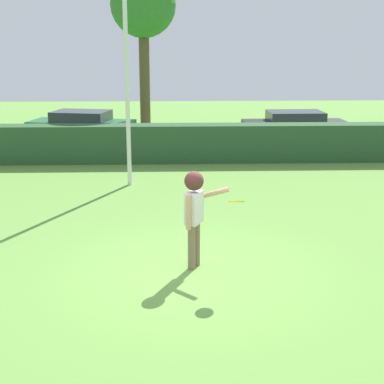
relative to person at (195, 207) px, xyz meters
The scene contains 8 objects.
ground_plane 1.18m from the person, 99.31° to the right, with size 60.00×60.00×0.00m, color #659840.
person is the anchor object (origin of this frame).
frisbee 0.93m from the person, 40.21° to the right, with size 0.28×0.27×0.10m.
lamppost 6.83m from the person, 104.65° to the left, with size 0.24×0.24×6.47m.
hedge_row 9.37m from the person, 90.27° to the left, with size 27.43×0.90×1.27m, color #2A4F2C.
parked_car_green 14.20m from the person, 106.83° to the left, with size 4.47×2.57×1.25m.
parked_car_black 13.94m from the person, 70.55° to the left, with size 4.23×1.87×1.25m.
birch_tree 15.25m from the person, 95.97° to the left, with size 2.70×2.70×6.83m.
Camera 1 is at (-0.34, -9.26, 3.98)m, focal length 52.43 mm.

